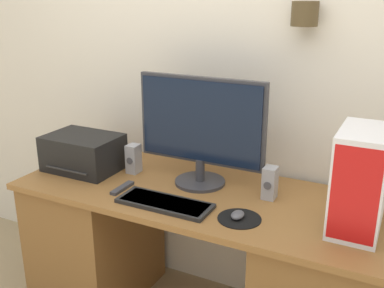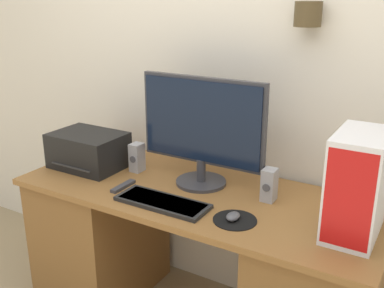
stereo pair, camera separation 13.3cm
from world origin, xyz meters
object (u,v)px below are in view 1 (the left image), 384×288
mouse (238,215)px  printer (83,153)px  speaker_right (270,183)px  keyboard (165,203)px  computer_tower (360,181)px  remote_control (122,188)px  speaker_left (134,159)px  monitor (201,127)px

mouse → printer: printer is taller
speaker_right → keyboard: bearing=-144.5°
computer_tower → remote_control: computer_tower is taller
printer → remote_control: printer is taller
computer_tower → remote_control: bearing=-173.8°
computer_tower → printer: 1.41m
mouse → keyboard: bearing=-176.0°
mouse → speaker_left: size_ratio=0.50×
monitor → remote_control: (-0.30, -0.24, -0.29)m
computer_tower → speaker_left: 1.15m
keyboard → mouse: mouse is taller
monitor → speaker_left: 0.44m
monitor → computer_tower: 0.77m
computer_tower → printer: (-1.40, 0.01, -0.11)m
computer_tower → keyboard: bearing=-168.0°
speaker_left → speaker_right: same height
keyboard → printer: size_ratio=1.13×
printer → mouse: bearing=-9.5°
speaker_right → monitor: bearing=177.8°
keyboard → mouse: size_ratio=5.65×
keyboard → speaker_right: 0.49m
speaker_left → printer: bearing=-162.8°
mouse → monitor: bearing=138.4°
mouse → remote_control: size_ratio=0.49×
computer_tower → speaker_left: bearing=175.1°
mouse → computer_tower: size_ratio=0.19×
mouse → computer_tower: 0.51m
speaker_left → remote_control: bearing=-70.9°
keyboard → computer_tower: 0.83m
keyboard → computer_tower: (0.79, 0.17, 0.20)m
computer_tower → mouse: bearing=-162.2°
keyboard → mouse: bearing=4.0°
mouse → speaker_right: 0.27m
mouse → speaker_right: bearing=77.8°
mouse → speaker_right: (0.06, 0.26, 0.06)m
monitor → computer_tower: monitor is taller
mouse → speaker_left: (-0.68, 0.24, 0.06)m
printer → remote_control: size_ratio=2.44×
computer_tower → speaker_right: 0.43m
monitor → mouse: size_ratio=8.48×
monitor → remote_control: size_ratio=4.15×
monitor → speaker_left: size_ratio=4.26×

